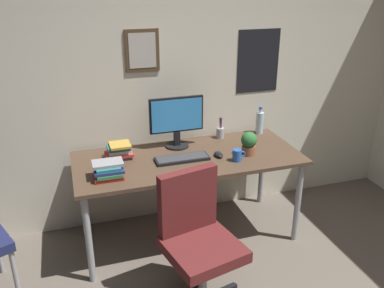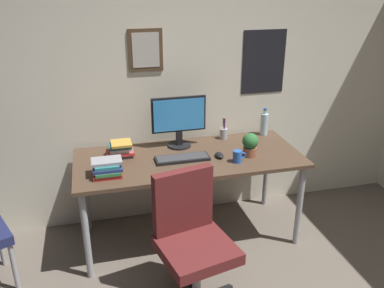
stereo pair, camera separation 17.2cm
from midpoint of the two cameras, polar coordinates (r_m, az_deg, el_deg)
name	(u,v)px [view 1 (the left image)]	position (r m, az deg, el deg)	size (l,w,h in m)	color
wall_back	(185,77)	(3.61, -2.31, 9.34)	(4.40, 0.10, 2.60)	beige
desk	(188,164)	(3.35, -2.00, -2.86)	(1.83, 0.78, 0.76)	#4C3828
office_chair	(197,235)	(2.79, -1.12, -12.50)	(0.58, 0.58, 0.95)	#591E1E
monitor	(177,120)	(3.43, -3.60, 3.36)	(0.46, 0.20, 0.43)	black
keyboard	(182,159)	(3.26, -2.90, -2.05)	(0.43, 0.15, 0.03)	black
computer_mouse	(219,154)	(3.31, 2.23, -1.48)	(0.06, 0.11, 0.04)	black
water_bottle	(260,122)	(3.80, 8.10, 2.99)	(0.07, 0.07, 0.25)	silver
coffee_mug_near	(237,155)	(3.23, 4.81, -1.58)	(0.11, 0.07, 0.10)	#2659B2
potted_plant	(249,143)	(3.34, 6.43, 0.18)	(0.13, 0.13, 0.20)	brown
pen_cup	(220,132)	(3.67, 2.60, 1.63)	(0.07, 0.07, 0.20)	#9EA0A5
book_stack_left	(119,151)	(3.33, -11.55, -0.98)	(0.22, 0.16, 0.13)	black
book_stack_right	(108,170)	(3.03, -13.14, -3.62)	(0.22, 0.18, 0.12)	#B22D28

